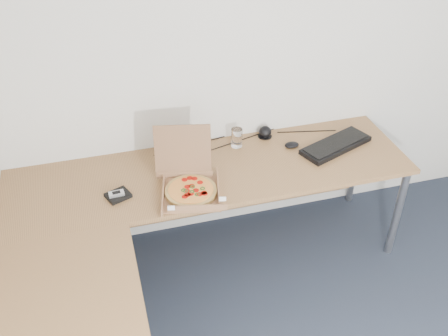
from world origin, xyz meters
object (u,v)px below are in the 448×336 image
object	(u,v)px
keyboard	(336,145)
desk	(173,228)
wallet	(118,195)
pizza_box	(190,187)
drinking_glass	(237,138)

from	to	relation	value
keyboard	desk	bearing A→B (deg)	179.83
wallet	desk	bearing A→B (deg)	-72.95
pizza_box	keyboard	size ratio (longest dim) A/B	0.78
desk	wallet	xyz separation A→B (m)	(-0.26, 0.32, 0.04)
drinking_glass	wallet	xyz separation A→B (m)	(-0.81, -0.33, -0.05)
pizza_box	drinking_glass	distance (m)	0.57
wallet	keyboard	bearing A→B (deg)	-16.44
desk	pizza_box	bearing A→B (deg)	58.25
desk	keyboard	bearing A→B (deg)	21.08
desk	pizza_box	distance (m)	0.30
desk	wallet	bearing A→B (deg)	128.98
drinking_glass	keyboard	size ratio (longest dim) A/B	0.26
pizza_box	wallet	world-z (taller)	pizza_box
pizza_box	keyboard	world-z (taller)	pizza_box
desk	drinking_glass	distance (m)	0.86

